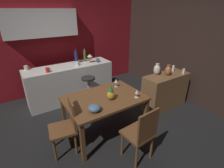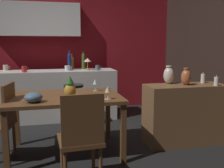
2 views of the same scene
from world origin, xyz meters
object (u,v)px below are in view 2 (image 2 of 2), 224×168
object	(u,v)px
counter_lamp	(88,61)
pillar_candle_tall	(216,81)
chair_near_window	(1,120)
wine_bottle_amber	(72,62)
cup_cream	(6,68)
vase_copper	(186,77)
sideboard_cabinet	(185,114)
cup_white	(68,68)
pillar_candle_short	(203,78)
wine_bottle_cobalt	(70,61)
cup_slate	(98,68)
bar_stool	(74,104)
cup_red	(24,69)
vase_ceramic_ivory	(169,75)
fruit_bowl	(34,97)
chair_by_doorway	(81,137)
dining_table	(65,102)
pineapple_centerpiece	(70,88)
wine_glass_right	(95,82)
wine_bottle_olive	(84,61)
wine_glass_left	(108,90)

from	to	relation	value
counter_lamp	pillar_candle_tall	xyz separation A→B (m)	(1.49, -1.69, -0.19)
chair_near_window	wine_bottle_amber	size ratio (longest dim) A/B	3.18
pillar_candle_tall	cup_cream	bearing A→B (deg)	146.31
pillar_candle_tall	vase_copper	bearing A→B (deg)	159.73
sideboard_cabinet	cup_white	size ratio (longest dim) A/B	8.63
chair_near_window	pillar_candle_short	distance (m)	2.71
wine_bottle_cobalt	cup_slate	world-z (taller)	wine_bottle_cobalt
bar_stool	cup_red	xyz separation A→B (m)	(-0.79, 0.33, 0.57)
cup_cream	vase_ceramic_ivory	xyz separation A→B (m)	(2.41, -1.67, -0.01)
fruit_bowl	cup_red	distance (m)	1.70
cup_slate	pillar_candle_short	bearing A→B (deg)	-46.54
pillar_candle_short	vase_ceramic_ivory	xyz separation A→B (m)	(-0.50, 0.05, 0.05)
chair_by_doorway	vase_copper	distance (m)	1.78
wine_bottle_cobalt	cup_slate	bearing A→B (deg)	-24.44
sideboard_cabinet	wine_bottle_amber	distance (m)	2.34
bar_stool	counter_lamp	xyz separation A→B (m)	(0.30, 0.47, 0.69)
dining_table	sideboard_cabinet	xyz separation A→B (m)	(1.63, -0.01, -0.25)
sideboard_cabinet	bar_stool	xyz separation A→B (m)	(-1.44, 1.06, -0.03)
wine_bottle_amber	pineapple_centerpiece	bearing A→B (deg)	-94.71
wine_glass_right	pineapple_centerpiece	world-z (taller)	pineapple_centerpiece
counter_lamp	wine_bottle_cobalt	bearing A→B (deg)	156.47
sideboard_cabinet	pillar_candle_short	xyz separation A→B (m)	(0.32, 0.10, 0.47)
wine_bottle_olive	pillar_candle_short	world-z (taller)	wine_bottle_olive
chair_near_window	pineapple_centerpiece	bearing A→B (deg)	-4.07
wine_bottle_cobalt	pineapple_centerpiece	bearing A→B (deg)	-93.55
dining_table	sideboard_cabinet	size ratio (longest dim) A/B	1.24
vase_copper	cup_red	bearing A→B (deg)	147.53
dining_table	chair_near_window	bearing A→B (deg)	-175.27
wine_bottle_cobalt	cup_white	size ratio (longest dim) A/B	2.80
wine_bottle_amber	vase_copper	world-z (taller)	wine_bottle_amber
chair_near_window	pillar_candle_short	bearing A→B (deg)	3.26
dining_table	fruit_bowl	bearing A→B (deg)	-140.08
cup_cream	wine_bottle_cobalt	bearing A→B (deg)	-7.06
chair_by_doorway	vase_ceramic_ivory	distance (m)	1.72
wine_bottle_amber	wine_bottle_olive	distance (m)	0.23
sideboard_cabinet	cup_cream	bearing A→B (deg)	145.01
counter_lamp	cup_red	bearing A→B (deg)	-172.58
bar_stool	wine_glass_left	xyz separation A→B (m)	(0.28, -1.37, 0.47)
cup_cream	vase_ceramic_ivory	bearing A→B (deg)	-34.68
bar_stool	cup_cream	bearing A→B (deg)	147.02
counter_lamp	bar_stool	bearing A→B (deg)	-122.27
chair_by_doorway	vase_copper	bearing A→B (deg)	29.01
dining_table	vase_copper	bearing A→B (deg)	-0.83
bar_stool	wine_bottle_cobalt	world-z (taller)	wine_bottle_cobalt
cup_white	counter_lamp	world-z (taller)	counter_lamp
cup_white	cup_slate	xyz separation A→B (m)	(0.54, -0.04, 0.00)
fruit_bowl	sideboard_cabinet	bearing A→B (deg)	8.12
chair_by_doorway	wine_glass_left	world-z (taller)	chair_by_doorway
wine_glass_right	pillar_candle_tall	bearing A→B (deg)	-14.60
fruit_bowl	wine_bottle_cobalt	size ratio (longest dim) A/B	0.55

